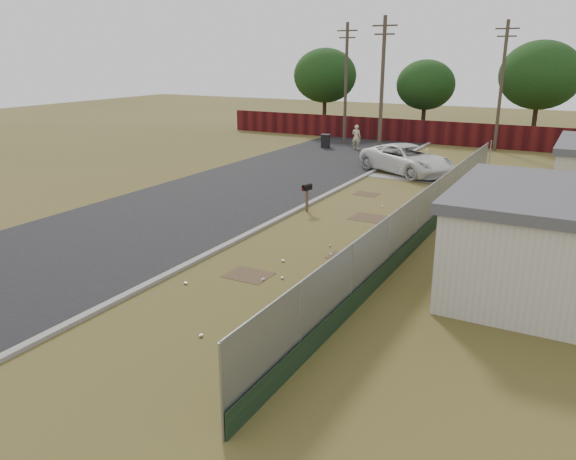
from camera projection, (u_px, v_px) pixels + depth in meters
The scene contains 12 objects.
ground at pixel (335, 236), 21.67m from camera, with size 120.00×120.00×0.00m, color brown.
street at pixel (283, 179), 31.49m from camera, with size 15.10×60.00×0.12m.
chainlink_fence at pixel (424, 221), 20.87m from camera, with size 0.10×27.06×2.02m.
privacy_fence at pixel (393, 130), 45.09m from camera, with size 30.00×0.12×1.80m, color #4B1010.
utility_poles at pixel (409, 84), 39.26m from camera, with size 12.60×8.24×9.00m.
horizon_trees at pixel (483, 85), 39.65m from camera, with size 33.32×31.94×7.78m.
fire_hydrant at pixel (246, 350), 12.52m from camera, with size 0.38×0.38×0.86m.
mailbox at pixel (307, 190), 24.83m from camera, with size 0.32×0.54×1.25m.
pickup_truck at pixel (407, 159), 32.86m from camera, with size 2.79×6.05×1.68m, color silver.
pedestrian at pixel (356, 137), 41.13m from camera, with size 0.66×0.43×1.82m, color beige.
trash_bin at pixel (326, 141), 42.07m from camera, with size 0.79×0.78×1.00m.
scattered_litter at pixel (292, 262), 18.84m from camera, with size 2.92×14.15×0.07m.
Camera 1 is at (8.23, -18.98, 6.72)m, focal length 35.00 mm.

